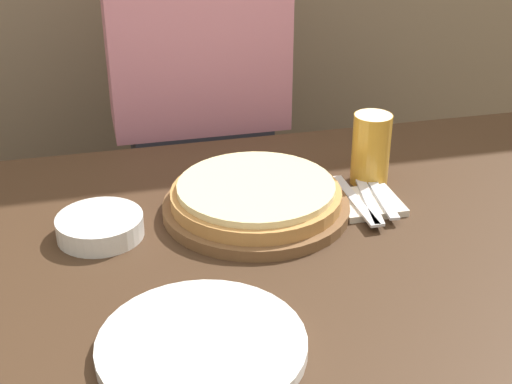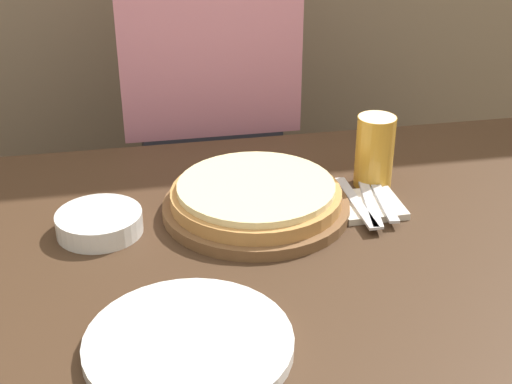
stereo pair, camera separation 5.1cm
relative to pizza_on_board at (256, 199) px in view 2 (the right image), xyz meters
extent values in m
cylinder|color=brown|center=(0.00, 0.00, -0.02)|extent=(0.33, 0.33, 0.02)
cylinder|color=#B77F42|center=(0.00, 0.00, 0.01)|extent=(0.30, 0.30, 0.02)
cylinder|color=beige|center=(0.00, 0.00, 0.02)|extent=(0.27, 0.27, 0.01)
cylinder|color=gold|center=(0.24, 0.07, 0.04)|extent=(0.07, 0.07, 0.14)
cylinder|color=white|center=(0.24, 0.07, 0.10)|extent=(0.07, 0.07, 0.02)
cylinder|color=silver|center=(-0.16, -0.34, -0.02)|extent=(0.27, 0.27, 0.02)
cylinder|color=silver|center=(-0.27, -0.02, -0.01)|extent=(0.14, 0.14, 0.04)
cube|color=beige|center=(0.20, -0.02, -0.02)|extent=(0.11, 0.11, 0.01)
cube|color=silver|center=(0.17, -0.02, -0.01)|extent=(0.02, 0.19, 0.00)
cube|color=silver|center=(0.20, -0.02, -0.01)|extent=(0.05, 0.19, 0.00)
cube|color=silver|center=(0.22, -0.02, -0.01)|extent=(0.04, 0.16, 0.00)
cube|color=#33333D|center=(-0.02, 0.50, -0.41)|extent=(0.32, 0.20, 0.72)
cube|color=pink|center=(-0.02, 0.50, 0.16)|extent=(0.40, 0.20, 0.42)
camera|label=1|loc=(-0.26, -1.06, 0.58)|focal=50.00mm
camera|label=2|loc=(-0.21, -1.07, 0.58)|focal=50.00mm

